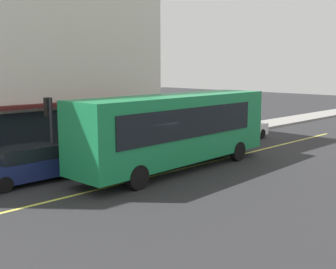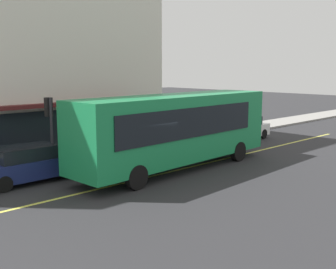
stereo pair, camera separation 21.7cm
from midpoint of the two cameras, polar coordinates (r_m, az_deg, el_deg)
ground at (r=18.08m, az=-3.82°, el=-6.15°), size 120.00×120.00×0.00m
sidewalk at (r=22.52m, az=-13.05°, el=-3.12°), size 80.00×2.70×0.15m
lane_centre_stripe at (r=18.08m, az=-3.82°, el=-6.14°), size 36.00×0.16×0.01m
bus at (r=19.51m, az=1.47°, el=0.95°), size 11.23×3.02×3.50m
traffic_light at (r=20.70m, az=-15.58°, el=2.62°), size 0.30×0.52×3.20m
car_white at (r=28.19m, az=10.24°, el=0.79°), size 4.38×2.03×1.52m
car_navy at (r=18.52m, az=-18.25°, el=-3.86°), size 4.31×1.88×1.52m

